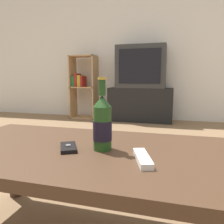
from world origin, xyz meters
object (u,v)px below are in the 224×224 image
object	(u,v)px
tv_stand	(140,105)
beer_bottle	(102,124)
bookshelf	(83,86)
remote_control	(143,158)
cell_phone	(68,147)
television	(141,67)

from	to	relation	value
tv_stand	beer_bottle	xyz separation A→B (m)	(0.24, -2.77, 0.25)
bookshelf	remote_control	distance (m)	3.23
cell_phone	remote_control	xyz separation A→B (m)	(0.29, -0.05, 0.00)
tv_stand	cell_phone	size ratio (longest dim) A/B	7.77
bookshelf	remote_control	size ratio (longest dim) A/B	6.75
tv_stand	bookshelf	bearing A→B (deg)	177.72
television	cell_phone	xyz separation A→B (m)	(0.12, -2.80, -0.45)
beer_bottle	cell_phone	bearing A→B (deg)	-167.39
tv_stand	remote_control	bearing A→B (deg)	-81.85
cell_phone	beer_bottle	bearing A→B (deg)	-16.32
tv_stand	remote_control	size ratio (longest dim) A/B	6.39
remote_control	tv_stand	bearing A→B (deg)	79.79
bookshelf	beer_bottle	xyz separation A→B (m)	(1.27, -2.81, -0.05)
bookshelf	beer_bottle	bearing A→B (deg)	-65.67
bookshelf	cell_phone	size ratio (longest dim) A/B	8.22
tv_stand	cell_phone	bearing A→B (deg)	-87.63
television	bookshelf	xyz separation A→B (m)	(-1.03, 0.04, -0.30)
beer_bottle	remote_control	xyz separation A→B (m)	(0.16, -0.08, -0.09)
television	remote_control	size ratio (longest dim) A/B	4.83
television	beer_bottle	size ratio (longest dim) A/B	2.83
beer_bottle	remote_control	size ratio (longest dim) A/B	1.71
bookshelf	beer_bottle	size ratio (longest dim) A/B	3.95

